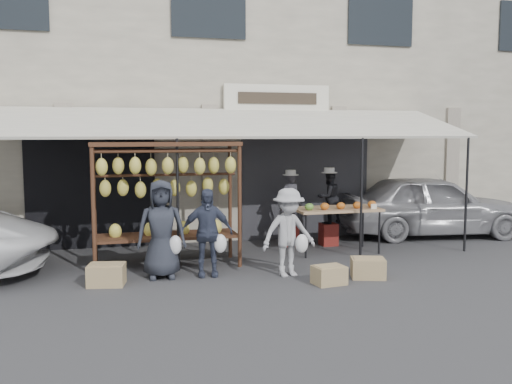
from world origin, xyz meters
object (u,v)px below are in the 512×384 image
(vendor_left, at_px, (290,200))
(customer_right, at_px, (288,232))
(produce_table, at_px, (337,210))
(customer_mid, at_px, (207,232))
(vendor_right, at_px, (329,197))
(sedan, at_px, (431,205))
(banana_rack, at_px, (166,180))
(crate_far, at_px, (107,275))
(crate_near_b, at_px, (368,268))
(customer_left, at_px, (161,229))
(crate_near_a, at_px, (329,275))

(vendor_left, height_order, customer_right, vendor_left)
(produce_table, distance_m, customer_mid, 3.08)
(vendor_right, height_order, sedan, vendor_right)
(vendor_left, bearing_deg, banana_rack, 17.80)
(crate_far, bearing_deg, crate_near_b, -8.59)
(customer_right, xyz_separation_m, crate_near_b, (1.24, -0.46, -0.58))
(banana_rack, relative_size, customer_left, 1.59)
(vendor_right, height_order, crate_near_b, vendor_right)
(vendor_left, xyz_separation_m, vendor_right, (0.80, -0.17, 0.04))
(customer_left, distance_m, customer_mid, 0.75)
(banana_rack, height_order, sedan, banana_rack)
(customer_left, bearing_deg, produce_table, 20.39)
(customer_left, distance_m, crate_near_a, 2.83)
(crate_near_b, bearing_deg, crate_near_a, -164.91)
(customer_mid, height_order, crate_far, customer_mid)
(customer_left, height_order, customer_mid, customer_left)
(customer_mid, bearing_deg, crate_near_a, -23.39)
(crate_near_b, relative_size, sedan, 0.13)
(customer_mid, xyz_separation_m, sedan, (5.69, 2.35, -0.02))
(customer_right, xyz_separation_m, crate_near_a, (0.46, -0.67, -0.59))
(crate_near_a, relative_size, sedan, 0.11)
(produce_table, distance_m, customer_right, 2.18)
(banana_rack, bearing_deg, sedan, 13.60)
(customer_left, xyz_separation_m, customer_mid, (0.74, -0.07, -0.08))
(vendor_right, height_order, customer_mid, vendor_right)
(customer_right, relative_size, crate_near_b, 2.72)
(crate_near_a, relative_size, crate_near_b, 0.89)
(produce_table, relative_size, customer_right, 1.15)
(vendor_left, distance_m, customer_right, 2.60)
(produce_table, xyz_separation_m, crate_near_b, (-0.28, -2.00, -0.70))
(banana_rack, distance_m, crate_far, 2.03)
(crate_near_a, xyz_separation_m, crate_far, (-3.42, 0.84, 0.02))
(customer_left, bearing_deg, customer_right, -8.64)
(crate_far, xyz_separation_m, sedan, (7.32, 2.53, 0.56))
(vendor_left, relative_size, customer_right, 0.75)
(banana_rack, relative_size, customer_mid, 1.76)
(customer_right, bearing_deg, sedan, 23.00)
(produce_table, xyz_separation_m, crate_near_a, (-1.06, -2.21, -0.72))
(customer_left, height_order, sedan, customer_left)
(customer_mid, distance_m, crate_near_b, 2.75)
(customer_left, relative_size, sedan, 0.38)
(customer_mid, xyz_separation_m, customer_right, (1.32, -0.36, 0.00))
(customer_mid, bearing_deg, banana_rack, 130.68)
(banana_rack, xyz_separation_m, crate_far, (-1.07, -1.02, -1.40))
(banana_rack, height_order, customer_mid, banana_rack)
(customer_left, bearing_deg, banana_rack, 80.23)
(vendor_right, distance_m, customer_right, 2.83)
(vendor_right, relative_size, customer_mid, 0.75)
(banana_rack, relative_size, crate_far, 4.65)
(vendor_right, bearing_deg, crate_near_b, 67.04)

